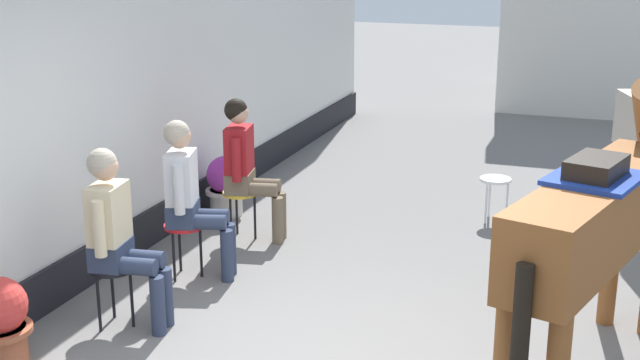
{
  "coord_description": "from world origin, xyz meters",
  "views": [
    {
      "loc": [
        1.69,
        -4.69,
        2.87
      ],
      "look_at": [
        -0.4,
        1.2,
        1.05
      ],
      "focal_mm": 47.54,
      "sensor_mm": 36.0,
      "label": 1
    }
  ],
  "objects_px": {
    "flower_planter_farthest": "(226,185)",
    "spare_stool_white": "(495,184)",
    "seated_visitor_far": "(246,162)",
    "seated_visitor_middle": "(190,191)",
    "saddled_horse_near": "(603,211)",
    "seated_visitor_near": "(118,230)"
  },
  "relations": [
    {
      "from": "seated_visitor_middle",
      "to": "flower_planter_farthest",
      "type": "xyz_separation_m",
      "value": [
        -0.46,
        1.63,
        -0.44
      ]
    },
    {
      "from": "seated_visitor_near",
      "to": "seated_visitor_far",
      "type": "relative_size",
      "value": 1.0
    },
    {
      "from": "seated_visitor_middle",
      "to": "flower_planter_farthest",
      "type": "bearing_deg",
      "value": 105.74
    },
    {
      "from": "seated_visitor_near",
      "to": "seated_visitor_middle",
      "type": "bearing_deg",
      "value": 87.63
    },
    {
      "from": "flower_planter_farthest",
      "to": "spare_stool_white",
      "type": "distance_m",
      "value": 2.8
    },
    {
      "from": "seated_visitor_near",
      "to": "seated_visitor_middle",
      "type": "distance_m",
      "value": 1.04
    },
    {
      "from": "seated_visitor_near",
      "to": "spare_stool_white",
      "type": "xyz_separation_m",
      "value": [
        2.28,
        3.42,
        -0.38
      ]
    },
    {
      "from": "seated_visitor_near",
      "to": "spare_stool_white",
      "type": "height_order",
      "value": "seated_visitor_near"
    },
    {
      "from": "saddled_horse_near",
      "to": "spare_stool_white",
      "type": "bearing_deg",
      "value": 109.84
    },
    {
      "from": "seated_visitor_far",
      "to": "spare_stool_white",
      "type": "distance_m",
      "value": 2.59
    },
    {
      "from": "seated_visitor_far",
      "to": "flower_planter_farthest",
      "type": "relative_size",
      "value": 2.17
    },
    {
      "from": "spare_stool_white",
      "to": "saddled_horse_near",
      "type": "bearing_deg",
      "value": -70.16
    },
    {
      "from": "seated_visitor_middle",
      "to": "saddled_horse_near",
      "type": "relative_size",
      "value": 0.48
    },
    {
      "from": "seated_visitor_far",
      "to": "flower_planter_farthest",
      "type": "bearing_deg",
      "value": 130.76
    },
    {
      "from": "flower_planter_farthest",
      "to": "spare_stool_white",
      "type": "height_order",
      "value": "flower_planter_farthest"
    },
    {
      "from": "saddled_horse_near",
      "to": "flower_planter_farthest",
      "type": "relative_size",
      "value": 4.56
    },
    {
      "from": "seated_visitor_middle",
      "to": "saddled_horse_near",
      "type": "height_order",
      "value": "saddled_horse_near"
    },
    {
      "from": "seated_visitor_far",
      "to": "saddled_horse_near",
      "type": "height_order",
      "value": "saddled_horse_near"
    },
    {
      "from": "seated_visitor_far",
      "to": "spare_stool_white",
      "type": "relative_size",
      "value": 3.02
    },
    {
      "from": "seated_visitor_middle",
      "to": "flower_planter_farthest",
      "type": "height_order",
      "value": "seated_visitor_middle"
    },
    {
      "from": "seated_visitor_near",
      "to": "flower_planter_farthest",
      "type": "height_order",
      "value": "seated_visitor_near"
    },
    {
      "from": "seated_visitor_middle",
      "to": "seated_visitor_far",
      "type": "bearing_deg",
      "value": 86.91
    }
  ]
}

